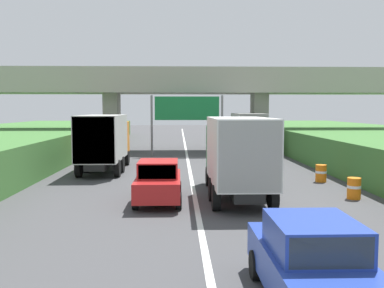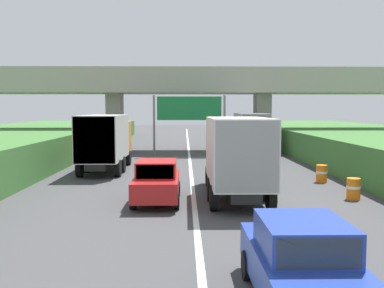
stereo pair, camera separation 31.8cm
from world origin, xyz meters
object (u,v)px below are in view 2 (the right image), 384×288
Objects in this scene: truck_black at (249,131)px; construction_barrel_2 at (353,189)px; construction_barrel_3 at (322,173)px; truck_orange at (106,140)px; overhead_highway_sign at (189,112)px; truck_green at (235,153)px; car_red at (157,181)px; car_blue at (301,263)px.

truck_black is 8.11× the size of construction_barrel_2.
construction_barrel_3 is at bearing 89.75° from construction_barrel_2.
truck_orange is at bearing 144.80° from construction_barrel_2.
construction_barrel_3 is (6.73, -12.62, -3.11)m from overhead_highway_sign.
truck_green reaches higher than car_red.
car_blue is (0.06, -9.98, -1.08)m from truck_green.
construction_barrel_2 is at bearing -90.25° from construction_barrel_3.
truck_black is 1.78× the size of car_red.
overhead_highway_sign reaches higher than car_blue.
overhead_highway_sign is 10.02m from truck_orange.
construction_barrel_2 is 4.19m from construction_barrel_3.
car_blue is 10.74m from construction_barrel_2.
construction_barrel_3 is (4.89, 13.75, -0.40)m from car_blue.
truck_orange is 1.78× the size of car_red.
construction_barrel_2 and construction_barrel_3 have the same top height.
truck_green is (-3.36, -18.00, 0.00)m from truck_black.
truck_black reaches higher than car_red.
truck_black and truck_green have the same top height.
truck_orange is 8.11× the size of construction_barrel_2.
construction_barrel_2 is at bearing -85.12° from truck_black.
truck_black is at bearing 70.54° from car_red.
car_red is at bearing -166.14° from truck_green.
truck_orange is (-10.31, -10.04, 0.00)m from truck_black.
car_blue is 4.56× the size of construction_barrel_3.
truck_orange is 8.11× the size of construction_barrel_3.
truck_orange reaches higher than construction_barrel_2.
truck_black is 18.55m from construction_barrel_2.
car_blue is (-3.29, -27.99, -1.08)m from truck_black.
car_red is 9.77m from car_blue.
construction_barrel_3 is (4.95, 3.76, -1.47)m from truck_green.
truck_orange is 1.78× the size of car_blue.
overhead_highway_sign is at bearing 93.99° from car_blue.
car_red is 4.56× the size of construction_barrel_2.
overhead_highway_sign reaches higher than truck_orange.
truck_black is 18.31m from truck_green.
overhead_highway_sign is at bearing 111.76° from construction_barrel_2.
truck_black reaches higher than construction_barrel_2.
truck_orange is 9.57m from car_red.
overhead_highway_sign is at bearing 84.98° from car_red.
truck_black is at bearing 44.24° from truck_orange.
truck_black is 14.39m from truck_orange.
construction_barrel_3 is at bearing 29.05° from car_red.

